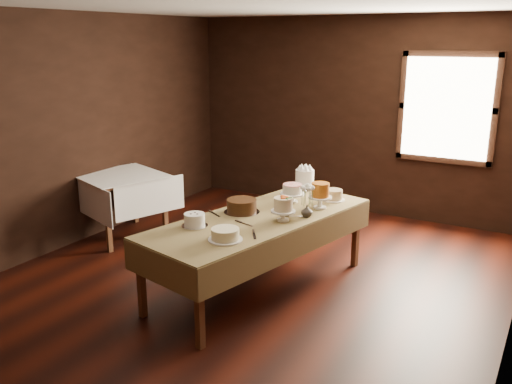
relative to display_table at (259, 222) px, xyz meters
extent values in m
cube|color=black|center=(-0.17, 0.03, -0.72)|extent=(5.00, 6.00, 0.01)
cube|color=beige|center=(-0.17, 0.03, 2.08)|extent=(5.00, 6.00, 0.01)
cube|color=black|center=(-0.17, 3.03, 0.68)|extent=(5.00, 0.02, 2.80)
cube|color=black|center=(-2.67, 0.03, 0.68)|extent=(0.02, 6.00, 2.80)
cube|color=#FFEABF|center=(1.13, 2.97, 0.88)|extent=(1.10, 0.05, 1.30)
cube|color=#4B2A18|center=(-0.64, -1.05, -0.37)|extent=(0.07, 0.07, 0.70)
cube|color=#4B2A18|center=(-0.13, 1.22, -0.37)|extent=(0.07, 0.07, 0.70)
cube|color=#4B2A18|center=(0.13, -1.22, -0.37)|extent=(0.07, 0.07, 0.70)
cube|color=#4B2A18|center=(0.64, 1.05, -0.37)|extent=(0.07, 0.07, 0.70)
cube|color=#4B2A18|center=(0.00, 0.00, 0.03)|extent=(1.43, 2.59, 0.04)
cube|color=#A08A57|center=(0.00, 0.00, 0.05)|extent=(1.51, 2.66, 0.01)
cube|color=#4B2A18|center=(-2.79, 0.23, -0.34)|extent=(0.07, 0.07, 0.77)
cube|color=#4B2A18|center=(-2.54, 0.97, -0.34)|extent=(0.07, 0.07, 0.77)
cube|color=#4B2A18|center=(-2.05, -0.03, -0.34)|extent=(0.07, 0.07, 0.77)
cube|color=#4B2A18|center=(-1.80, 0.71, -0.34)|extent=(0.07, 0.07, 0.77)
cube|color=#4B2A18|center=(-2.30, 0.47, 0.07)|extent=(1.13, 1.13, 0.04)
cube|color=white|center=(-2.30, 0.47, 0.09)|extent=(1.23, 1.23, 0.01)
cylinder|color=silver|center=(0.00, 1.06, 0.12)|extent=(0.25, 0.25, 0.12)
cylinder|color=white|center=(0.00, 1.06, 0.25)|extent=(0.26, 0.26, 0.15)
cylinder|color=white|center=(0.42, 0.91, 0.06)|extent=(0.25, 0.25, 0.01)
cylinder|color=tan|center=(0.42, 0.91, 0.12)|extent=(0.27, 0.27, 0.11)
cylinder|color=white|center=(0.06, 0.62, 0.11)|extent=(0.27, 0.27, 0.11)
cylinder|color=white|center=(0.06, 0.62, 0.21)|extent=(0.26, 0.26, 0.09)
cylinder|color=white|center=(0.41, 0.56, 0.13)|extent=(0.25, 0.25, 0.14)
cylinder|color=#C4671C|center=(0.41, 0.56, 0.27)|extent=(0.20, 0.20, 0.14)
cylinder|color=silver|center=(-0.22, 0.02, 0.06)|extent=(0.37, 0.37, 0.01)
cylinder|color=#371D0B|center=(-0.22, 0.02, 0.13)|extent=(0.41, 0.41, 0.13)
cylinder|color=white|center=(0.26, 0.01, 0.12)|extent=(0.24, 0.24, 0.12)
cylinder|color=beige|center=(0.26, 0.01, 0.24)|extent=(0.25, 0.25, 0.13)
cylinder|color=silver|center=(-0.38, -0.56, 0.06)|extent=(0.25, 0.25, 0.01)
cylinder|color=white|center=(-0.38, -0.56, 0.13)|extent=(0.27, 0.27, 0.12)
cylinder|color=white|center=(0.06, -0.72, 0.06)|extent=(0.31, 0.31, 0.01)
cylinder|color=#F8EEBF|center=(0.06, -0.72, 0.12)|extent=(0.34, 0.34, 0.10)
cube|color=silver|center=(0.02, -0.27, 0.06)|extent=(0.24, 0.09, 0.01)
cube|color=silver|center=(0.24, -0.51, 0.06)|extent=(0.16, 0.21, 0.01)
cube|color=silver|center=(0.02, 0.30, 0.06)|extent=(0.10, 0.23, 0.01)
cube|color=silver|center=(0.32, 0.19, 0.06)|extent=(0.22, 0.13, 0.01)
cube|color=silver|center=(-0.40, -0.17, 0.06)|extent=(0.22, 0.14, 0.01)
imported|color=#2D2823|center=(0.41, 0.23, 0.12)|extent=(0.16, 0.16, 0.12)
camera|label=1|loc=(2.54, -4.48, 1.77)|focal=38.39mm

